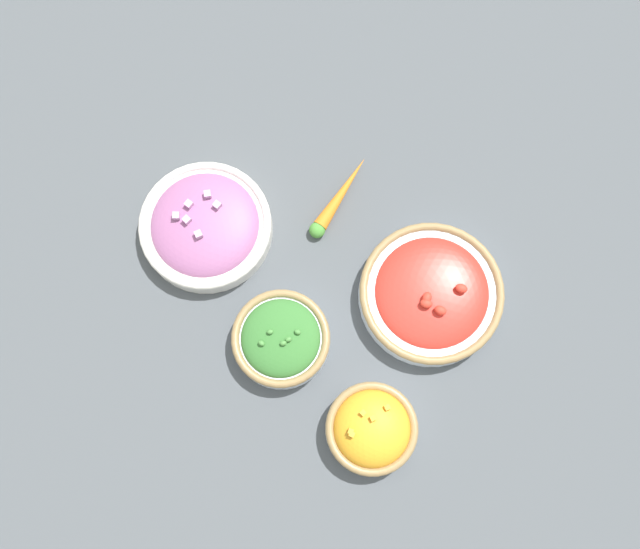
{
  "coord_description": "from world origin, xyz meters",
  "views": [
    {
      "loc": [
        -0.18,
        0.15,
        1.05
      ],
      "look_at": [
        0.0,
        0.0,
        0.03
      ],
      "focal_mm": 40.0,
      "sensor_mm": 36.0,
      "label": 1
    }
  ],
  "objects_px": {
    "bowl_red_onion": "(206,226)",
    "bowl_cherry_tomatoes": "(431,294)",
    "bowl_broccoli": "(281,339)",
    "bowl_squash": "(371,429)",
    "loose_carrot": "(338,199)"
  },
  "relations": [
    {
      "from": "bowl_red_onion",
      "to": "bowl_cherry_tomatoes",
      "type": "height_order",
      "value": "bowl_red_onion"
    },
    {
      "from": "bowl_broccoli",
      "to": "bowl_red_onion",
      "type": "bearing_deg",
      "value": -5.72
    },
    {
      "from": "bowl_cherry_tomatoes",
      "to": "bowl_broccoli",
      "type": "height_order",
      "value": "same"
    },
    {
      "from": "bowl_cherry_tomatoes",
      "to": "bowl_broccoli",
      "type": "xyz_separation_m",
      "value": [
        0.09,
        0.21,
        0.0
      ]
    },
    {
      "from": "bowl_squash",
      "to": "bowl_cherry_tomatoes",
      "type": "distance_m",
      "value": 0.21
    },
    {
      "from": "bowl_squash",
      "to": "bowl_broccoli",
      "type": "xyz_separation_m",
      "value": [
        0.18,
        0.02,
        -0.0
      ]
    },
    {
      "from": "bowl_cherry_tomatoes",
      "to": "loose_carrot",
      "type": "xyz_separation_m",
      "value": [
        0.2,
        0.01,
        -0.01
      ]
    },
    {
      "from": "bowl_squash",
      "to": "loose_carrot",
      "type": "relative_size",
      "value": 0.88
    },
    {
      "from": "loose_carrot",
      "to": "bowl_cherry_tomatoes",
      "type": "bearing_deg",
      "value": -105.42
    },
    {
      "from": "bowl_red_onion",
      "to": "bowl_broccoli",
      "type": "height_order",
      "value": "same"
    },
    {
      "from": "bowl_cherry_tomatoes",
      "to": "bowl_broccoli",
      "type": "distance_m",
      "value": 0.23
    },
    {
      "from": "bowl_broccoli",
      "to": "loose_carrot",
      "type": "distance_m",
      "value": 0.23
    },
    {
      "from": "bowl_squash",
      "to": "loose_carrot",
      "type": "xyz_separation_m",
      "value": [
        0.29,
        -0.19,
        -0.02
      ]
    },
    {
      "from": "bowl_cherry_tomatoes",
      "to": "bowl_broccoli",
      "type": "relative_size",
      "value": 1.48
    },
    {
      "from": "bowl_cherry_tomatoes",
      "to": "loose_carrot",
      "type": "height_order",
      "value": "bowl_cherry_tomatoes"
    }
  ]
}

